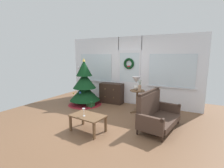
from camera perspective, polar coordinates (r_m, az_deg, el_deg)
The scene contains 11 objects.
ground_plane at distance 4.82m, azimuth -3.68°, elevation -12.76°, with size 6.76×6.76×0.00m, color brown.
back_wall_with_door at distance 6.34m, azimuth 6.12°, elevation 4.67°, with size 5.20×0.19×2.55m.
christmas_tree at distance 6.28m, azimuth -9.50°, elevation -1.06°, with size 1.27×1.27×1.75m.
dresser_cabinet at distance 6.48m, azimuth -0.11°, elevation -3.16°, with size 0.92×0.48×0.78m.
settee_sofa at distance 4.44m, azimuth 14.96°, elevation -9.91°, with size 0.89×1.44×0.96m.
side_table at distance 5.48m, azimuth 8.72°, elevation -4.36°, with size 0.50×0.48×0.73m.
table_lamp at distance 5.44m, azimuth 8.40°, elevation 0.91°, with size 0.28×0.28×0.44m.
flower_vase at distance 5.32m, azimuth 9.62°, elevation -1.16°, with size 0.11×0.10×0.35m.
coffee_table at distance 4.16m, azimuth -8.39°, elevation -11.48°, with size 0.89×0.60×0.41m.
wine_glass at distance 4.06m, azimuth -9.73°, elevation -9.01°, with size 0.08×0.08×0.20m.
gift_box at distance 6.07m, azimuth -7.46°, elevation -6.81°, with size 0.24×0.21×0.24m, color #266633.
Camera 1 is at (2.35, -3.78, 1.86)m, focal length 26.36 mm.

